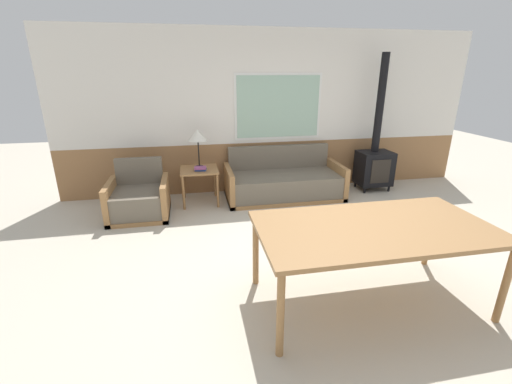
{
  "coord_description": "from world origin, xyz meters",
  "views": [
    {
      "loc": [
        -1.43,
        -3.19,
        2.05
      ],
      "look_at": [
        -0.62,
        0.98,
        0.53
      ],
      "focal_mm": 24.0,
      "sensor_mm": 36.0,
      "label": 1
    }
  ],
  "objects": [
    {
      "name": "side_table",
      "position": [
        -1.32,
        2.13,
        0.48
      ],
      "size": [
        0.59,
        0.59,
        0.57
      ],
      "color": "#9E7042",
      "rests_on": "ground_plane"
    },
    {
      "name": "book_stack",
      "position": [
        -1.3,
        2.03,
        0.6
      ],
      "size": [
        0.19,
        0.16,
        0.06
      ],
      "color": "#234799",
      "rests_on": "side_table"
    },
    {
      "name": "wood_stove",
      "position": [
        1.77,
        2.21,
        0.57
      ],
      "size": [
        0.58,
        0.45,
        2.32
      ],
      "color": "black",
      "rests_on": "ground_plane"
    },
    {
      "name": "dining_table",
      "position": [
        0.1,
        -0.74,
        0.71
      ],
      "size": [
        2.05,
        1.07,
        0.78
      ],
      "color": "#9E7042",
      "rests_on": "ground_plane"
    },
    {
      "name": "armchair",
      "position": [
        -2.23,
        1.77,
        0.24
      ],
      "size": [
        0.85,
        0.83,
        0.79
      ],
      "rotation": [
        0.0,
        0.0,
        0.08
      ],
      "color": "#9E7042",
      "rests_on": "ground_plane"
    },
    {
      "name": "couch",
      "position": [
        0.08,
        2.12,
        0.25
      ],
      "size": [
        1.94,
        0.89,
        0.82
      ],
      "color": "#9E7042",
      "rests_on": "ground_plane"
    },
    {
      "name": "wall_back",
      "position": [
        0.0,
        2.63,
        1.35
      ],
      "size": [
        7.2,
        0.09,
        2.7
      ],
      "color": "#996B42",
      "rests_on": "ground_plane"
    },
    {
      "name": "table_lamp",
      "position": [
        -1.31,
        2.24,
        1.08
      ],
      "size": [
        0.3,
        0.3,
        0.61
      ],
      "color": "black",
      "rests_on": "side_table"
    },
    {
      "name": "ground_plane",
      "position": [
        0.0,
        0.0,
        0.0
      ],
      "size": [
        16.0,
        16.0,
        0.0
      ],
      "primitive_type": "plane",
      "color": "beige"
    }
  ]
}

